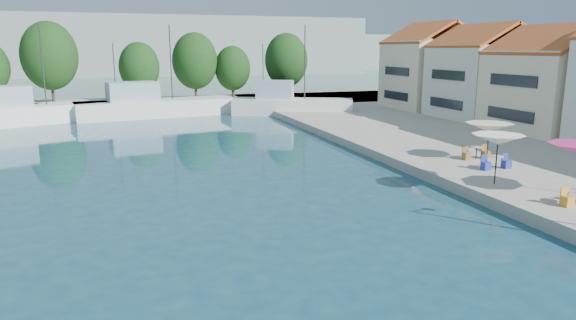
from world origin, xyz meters
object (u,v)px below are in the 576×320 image
object	(u,v)px
trawler_04	(290,105)
trawler_02	(26,113)
trawler_03	(153,107)
umbrella_cream	(489,127)
umbrella_white	(498,140)

from	to	relation	value
trawler_04	trawler_02	bearing A→B (deg)	-158.25
trawler_04	trawler_03	bearing A→B (deg)	-168.44
trawler_04	umbrella_cream	distance (m)	29.14
trawler_03	trawler_04	size ratio (longest dim) A/B	1.30
trawler_02	umbrella_cream	bearing A→B (deg)	-67.86
trawler_02	umbrella_white	world-z (taller)	trawler_02
umbrella_cream	trawler_02	bearing A→B (deg)	134.82
trawler_02	trawler_03	size ratio (longest dim) A/B	0.91
trawler_04	umbrella_white	size ratio (longest dim) A/B	5.23
trawler_02	umbrella_white	distance (m)	44.02
trawler_02	trawler_04	bearing A→B (deg)	-25.34
trawler_03	trawler_02	bearing A→B (deg)	-179.47
umbrella_white	trawler_03	bearing A→B (deg)	110.79
trawler_03	umbrella_white	distance (m)	39.88
trawler_04	umbrella_white	bearing A→B (deg)	-66.32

